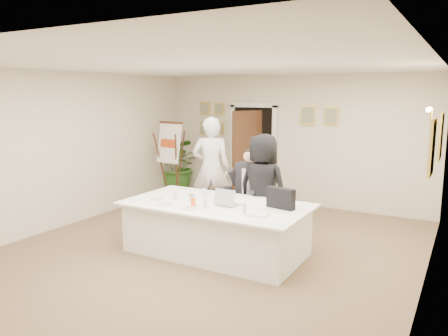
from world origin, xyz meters
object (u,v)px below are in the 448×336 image
at_px(conference_table, 216,228).
at_px(seated_man, 249,191).
at_px(laptop_bag, 281,198).
at_px(steel_jug, 191,198).
at_px(oj_glass, 193,202).
at_px(laptop, 228,196).
at_px(flip_chart, 173,166).
at_px(standing_woman, 263,188).
at_px(potted_palm, 179,165).
at_px(standing_man, 211,168).
at_px(paper_stack, 257,215).

relative_size(conference_table, seated_man, 1.85).
height_order(laptop_bag, steel_jug, laptop_bag).
bearing_deg(oj_glass, laptop, 40.26).
bearing_deg(seated_man, flip_chart, 146.87).
bearing_deg(seated_man, conference_table, -97.36).
bearing_deg(seated_man, laptop_bag, -52.08).
bearing_deg(conference_table, laptop, 0.61).
bearing_deg(standing_woman, potted_palm, -29.66).
bearing_deg(laptop, laptop_bag, 15.78).
bearing_deg(standing_man, paper_stack, 108.00).
height_order(standing_woman, oj_glass, standing_woman).
distance_m(standing_woman, potted_palm, 4.03).
distance_m(laptop, paper_stack, 0.70).
height_order(paper_stack, oj_glass, oj_glass).
relative_size(seated_man, standing_woman, 0.84).
bearing_deg(conference_table, flip_chart, 137.24).
height_order(standing_man, potted_palm, standing_man).
height_order(flip_chart, standing_woman, standing_woman).
distance_m(potted_palm, paper_stack, 5.12).
bearing_deg(laptop_bag, steel_jug, -155.82).
height_order(potted_palm, laptop_bag, potted_palm).
xyz_separation_m(seated_man, laptop, (0.22, -1.13, 0.17)).
relative_size(seated_man, oj_glass, 11.48).
relative_size(standing_woman, laptop_bag, 4.18).
xyz_separation_m(seated_man, oj_glass, (-0.17, -1.47, 0.09)).
height_order(seated_man, oj_glass, seated_man).
relative_size(laptop_bag, paper_stack, 1.50).
relative_size(laptop, steel_jug, 3.17).
distance_m(seated_man, standing_woman, 0.48).
distance_m(conference_table, steel_jug, 0.58).
bearing_deg(oj_glass, laptop_bag, 25.10).
bearing_deg(laptop, standing_woman, 80.72).
xyz_separation_m(standing_woman, steel_jug, (-0.73, -0.98, -0.06)).
bearing_deg(laptop, seated_man, 101.95).
xyz_separation_m(conference_table, oj_glass, (-0.19, -0.33, 0.45)).
distance_m(laptop_bag, steel_jug, 1.36).
height_order(paper_stack, steel_jug, steel_jug).
relative_size(conference_table, standing_woman, 1.56).
bearing_deg(standing_man, laptop, 101.80).
xyz_separation_m(flip_chart, standing_man, (1.43, -0.71, 0.17)).
distance_m(standing_woman, steel_jug, 1.23).
height_order(conference_table, steel_jug, steel_jug).
relative_size(standing_man, steel_jug, 17.92).
relative_size(flip_chart, oj_glass, 13.58).
distance_m(standing_woman, laptop_bag, 0.89).
bearing_deg(conference_table, seated_man, 90.72).
bearing_deg(steel_jug, laptop_bag, 13.43).
distance_m(seated_man, laptop_bag, 1.35).
bearing_deg(laptop_bag, flip_chart, 159.43).
relative_size(flip_chart, standing_man, 0.90).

